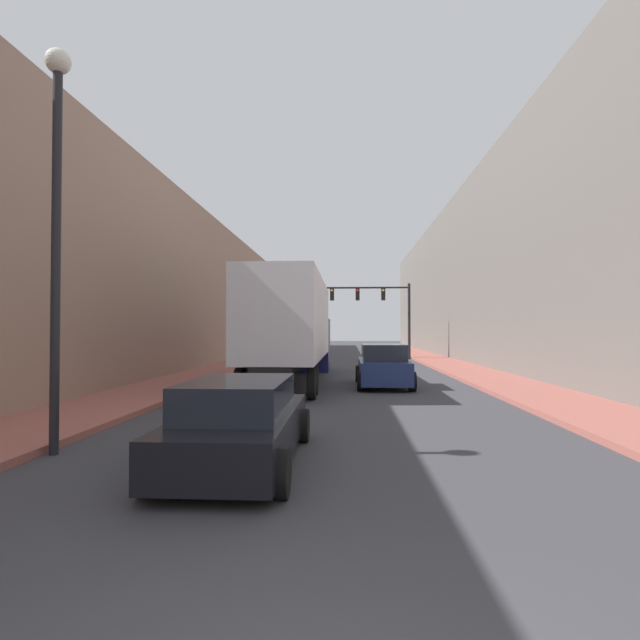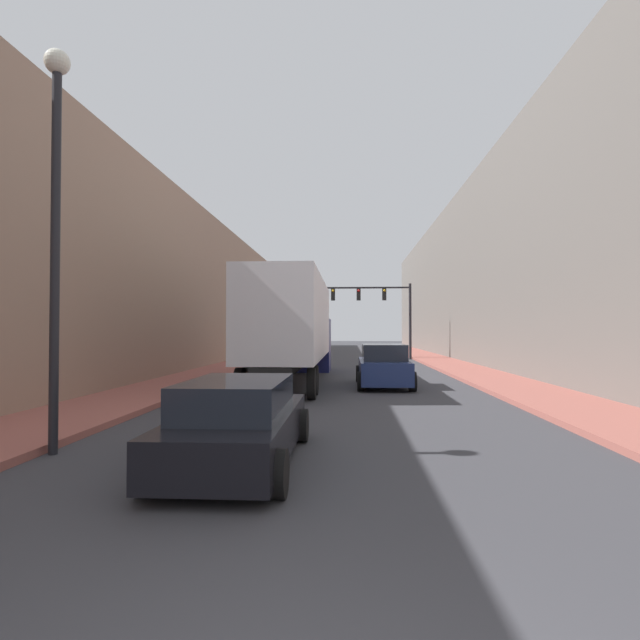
% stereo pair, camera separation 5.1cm
% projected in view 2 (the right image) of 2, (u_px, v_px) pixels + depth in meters
% --- Properties ---
extents(sidewalk_right, '(2.84, 80.00, 0.15)m').
position_uv_depth(sidewalk_right, '(446.00, 363.00, 31.68)').
color(sidewalk_right, '#9E564C').
rests_on(sidewalk_right, ground).
extents(sidewalk_left, '(2.84, 80.00, 0.15)m').
position_uv_depth(sidewalk_left, '(245.00, 363.00, 32.43)').
color(sidewalk_left, '#9E564C').
rests_on(sidewalk_left, ground).
extents(building_right, '(6.00, 80.00, 11.85)m').
position_uv_depth(building_right, '(516.00, 271.00, 31.54)').
color(building_right, '#66605B').
rests_on(building_right, ground).
extents(building_left, '(6.00, 80.00, 9.09)m').
position_uv_depth(building_left, '(179.00, 294.00, 32.78)').
color(building_left, '#997A66').
rests_on(building_left, ground).
extents(semi_truck, '(2.57, 13.81, 4.19)m').
position_uv_depth(semi_truck, '(295.00, 326.00, 21.19)').
color(semi_truck, silver).
rests_on(semi_truck, ground).
extents(sedan_car, '(1.97, 4.57, 1.38)m').
position_uv_depth(sedan_car, '(239.00, 423.00, 8.10)').
color(sedan_car, black).
rests_on(sedan_car, ground).
extents(suv_car, '(2.08, 4.44, 1.64)m').
position_uv_depth(suv_car, '(383.00, 366.00, 19.28)').
color(suv_car, navy).
rests_on(suv_car, ground).
extents(traffic_signal_gantry, '(7.83, 0.35, 5.70)m').
position_uv_depth(traffic_signal_gantry, '(380.00, 304.00, 37.54)').
color(traffic_signal_gantry, black).
rests_on(traffic_signal_gantry, ground).
extents(street_lamp, '(0.44, 0.44, 7.16)m').
position_uv_depth(street_lamp, '(56.00, 195.00, 8.80)').
color(street_lamp, black).
rests_on(street_lamp, ground).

